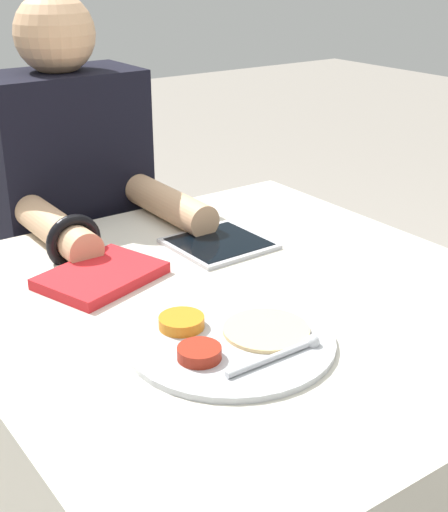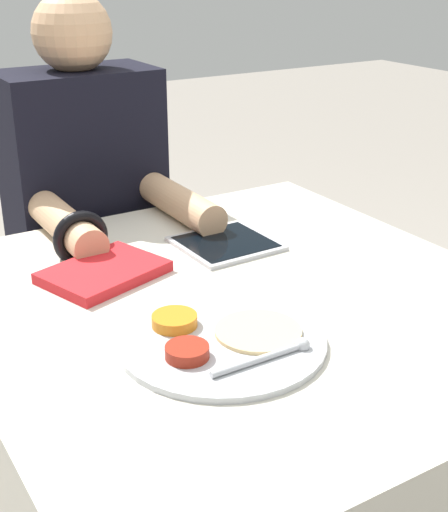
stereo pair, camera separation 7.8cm
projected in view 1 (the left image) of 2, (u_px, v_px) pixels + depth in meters
The scene contains 5 objects.
dining_table at pixel (240, 469), 1.36m from camera, with size 0.91×0.97×0.74m.
thali_tray at pixel (230, 339), 1.06m from camera, with size 0.31×0.31×0.03m.
red_notebook at pixel (101, 276), 1.26m from camera, with size 0.24×0.21×0.02m.
tablet_device at pixel (219, 243), 1.42m from camera, with size 0.18×0.18×0.01m.
person_diner at pixel (77, 270), 1.72m from camera, with size 0.36×0.48×1.21m.
Camera 1 is at (-0.66, -0.87, 1.28)m, focal length 50.00 mm.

